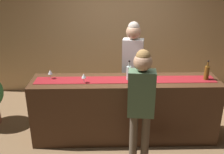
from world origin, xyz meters
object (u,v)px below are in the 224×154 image
wine_bottle_amber (207,73)px  wine_glass_near_customer (84,76)px  bartender (133,61)px  customer_sipping (141,98)px  wine_bottle_clear (129,73)px  wine_glass_mid_counter (50,72)px  wine_bottle_green (139,71)px

wine_bottle_amber → wine_glass_near_customer: wine_bottle_amber is taller
bartender → customer_sipping: bartender is taller
wine_glass_near_customer → bartender: (0.78, 0.68, 0.00)m
wine_glass_near_customer → customer_sipping: 0.94m
wine_bottle_clear → wine_glass_mid_counter: size_ratio=2.10×
customer_sipping → wine_glass_mid_counter: bearing=157.8°
wine_bottle_amber → wine_bottle_green: same height
wine_glass_mid_counter → customer_sipping: size_ratio=0.09×
wine_bottle_amber → wine_glass_near_customer: (-1.82, -0.08, -0.01)m
wine_bottle_clear → wine_glass_near_customer: bearing=-171.2°
customer_sipping → wine_bottle_amber: bearing=37.2°
wine_glass_mid_counter → bartender: 1.39m
wine_bottle_amber → customer_sipping: size_ratio=0.18×
wine_glass_near_customer → wine_bottle_green: bearing=10.6°
wine_bottle_clear → wine_bottle_amber: same height
wine_bottle_clear → wine_glass_near_customer: size_ratio=2.10×
wine_bottle_amber → wine_glass_mid_counter: (-2.34, 0.09, -0.01)m
bartender → wine_bottle_clear: bearing=91.0°
wine_bottle_amber → wine_glass_mid_counter: wine_bottle_amber is taller
wine_glass_near_customer → bartender: bartender is taller
wine_glass_near_customer → wine_glass_mid_counter: size_ratio=1.00×
wine_bottle_green → wine_glass_near_customer: wine_bottle_green is taller
wine_glass_mid_counter → wine_glass_near_customer: bearing=-18.2°
wine_glass_near_customer → bartender: 1.03m
wine_glass_mid_counter → customer_sipping: 1.47m
wine_glass_near_customer → customer_sipping: bearing=-35.1°
wine_bottle_clear → wine_bottle_green: size_ratio=1.00×
wine_bottle_green → wine_bottle_clear: bearing=-161.7°
wine_bottle_green → wine_glass_mid_counter: bearing=179.3°
wine_bottle_green → wine_glass_near_customer: (-0.82, -0.15, -0.01)m
wine_bottle_clear → customer_sipping: bearing=-80.8°
wine_bottle_amber → wine_bottle_green: 1.01m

